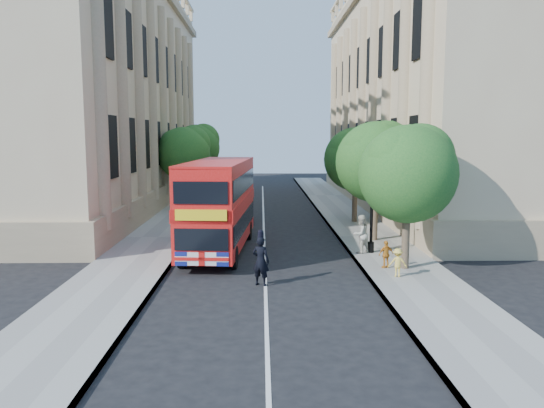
{
  "coord_description": "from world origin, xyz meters",
  "views": [
    {
      "loc": [
        -0.15,
        -18.32,
        5.59
      ],
      "look_at": [
        0.37,
        6.98,
        2.3
      ],
      "focal_mm": 35.0,
      "sensor_mm": 36.0,
      "label": 1
    }
  ],
  "objects": [
    {
      "name": "tree_left_far",
      "position": [
        -5.96,
        22.03,
        4.44
      ],
      "size": [
        4.0,
        4.0,
        6.3
      ],
      "color": "#473828",
      "rests_on": "ground"
    },
    {
      "name": "tree_left_back",
      "position": [
        -5.96,
        30.03,
        4.71
      ],
      "size": [
        4.2,
        4.2,
        6.65
      ],
      "color": "#473828",
      "rests_on": "ground"
    },
    {
      "name": "ground",
      "position": [
        0.0,
        0.0,
        0.0
      ],
      "size": [
        120.0,
        120.0,
        0.0
      ],
      "primitive_type": "plane",
      "color": "black",
      "rests_on": "ground"
    },
    {
      "name": "double_decker_bus",
      "position": [
        -2.16,
        6.84,
        2.37
      ],
      "size": [
        3.14,
        9.46,
        4.3
      ],
      "rotation": [
        0.0,
        0.0,
        -0.07
      ],
      "color": "red",
      "rests_on": "ground"
    },
    {
      "name": "building_right",
      "position": [
        13.8,
        24.0,
        9.0
      ],
      "size": [
        12.0,
        38.0,
        18.0
      ],
      "primitive_type": "cube",
      "color": "tan",
      "rests_on": "ground"
    },
    {
      "name": "tree_right_mid",
      "position": [
        5.84,
        9.03,
        4.45
      ],
      "size": [
        4.2,
        4.2,
        6.37
      ],
      "color": "#473828",
      "rests_on": "ground"
    },
    {
      "name": "tree_right_near",
      "position": [
        5.84,
        3.03,
        4.25
      ],
      "size": [
        4.0,
        4.0,
        6.08
      ],
      "color": "#473828",
      "rests_on": "ground"
    },
    {
      "name": "woman_pedestrian",
      "position": [
        4.49,
        5.88,
        1.01
      ],
      "size": [
        1.1,
        1.06,
        1.79
      ],
      "primitive_type": "imported",
      "rotation": [
        0.0,
        0.0,
        3.77
      ],
      "color": "beige",
      "rests_on": "pavement_right"
    },
    {
      "name": "tree_right_far",
      "position": [
        5.84,
        15.03,
        4.31
      ],
      "size": [
        4.0,
        4.0,
        6.15
      ],
      "color": "#473828",
      "rests_on": "ground"
    },
    {
      "name": "police_constable",
      "position": [
        -0.17,
        1.0,
        0.93
      ],
      "size": [
        0.8,
        0.68,
        1.86
      ],
      "primitive_type": "imported",
      "rotation": [
        0.0,
        0.0,
        2.72
      ],
      "color": "black",
      "rests_on": "ground"
    },
    {
      "name": "box_van",
      "position": [
        -1.97,
        16.39,
        1.22
      ],
      "size": [
        1.91,
        4.42,
        2.5
      ],
      "rotation": [
        0.0,
        0.0,
        0.03
      ],
      "color": "black",
      "rests_on": "ground"
    },
    {
      "name": "pavement_left",
      "position": [
        -5.75,
        10.0,
        0.06
      ],
      "size": [
        3.5,
        80.0,
        0.12
      ],
      "primitive_type": "cube",
      "color": "gray",
      "rests_on": "ground"
    },
    {
      "name": "child_b",
      "position": [
        5.15,
        1.69,
        0.68
      ],
      "size": [
        0.75,
        0.48,
        1.12
      ],
      "primitive_type": "imported",
      "rotation": [
        0.0,
        0.0,
        3.05
      ],
      "color": "#ECC950",
      "rests_on": "pavement_right"
    },
    {
      "name": "lamp_post",
      "position": [
        5.0,
        6.0,
        2.51
      ],
      "size": [
        0.32,
        0.32,
        5.16
      ],
      "color": "black",
      "rests_on": "pavement_right"
    },
    {
      "name": "building_left",
      "position": [
        -13.8,
        24.0,
        9.0
      ],
      "size": [
        12.0,
        38.0,
        18.0
      ],
      "primitive_type": "cube",
      "color": "tan",
      "rests_on": "ground"
    },
    {
      "name": "child_a",
      "position": [
        5.02,
        3.03,
        0.7
      ],
      "size": [
        0.73,
        0.47,
        1.15
      ],
      "primitive_type": "imported",
      "rotation": [
        0.0,
        0.0,
        3.44
      ],
      "color": "orange",
      "rests_on": "pavement_right"
    },
    {
      "name": "pavement_right",
      "position": [
        5.75,
        10.0,
        0.06
      ],
      "size": [
        3.5,
        80.0,
        0.12
      ],
      "primitive_type": "cube",
      "color": "gray",
      "rests_on": "ground"
    }
  ]
}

